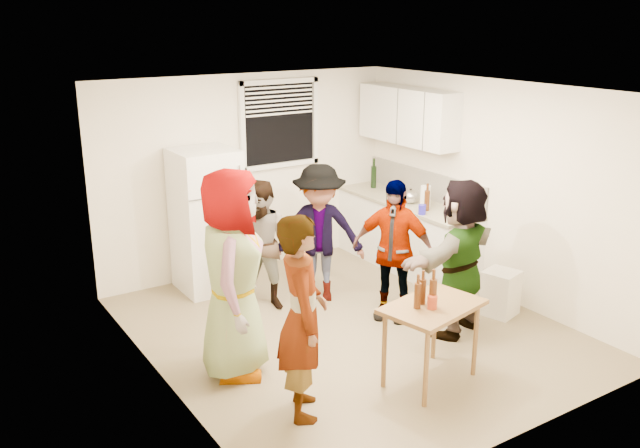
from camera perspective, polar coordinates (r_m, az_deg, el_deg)
room at (r=7.22m, az=2.50°, el=-8.89°), size 4.00×4.50×2.50m
window at (r=8.69m, az=-3.41°, el=8.41°), size 1.12×0.10×1.06m
refrigerator at (r=8.10m, az=-9.52°, el=0.30°), size 0.70×0.70×1.70m
counter_lower at (r=8.87m, az=7.21°, el=-0.95°), size 0.60×2.20×0.86m
countertop at (r=8.74m, az=7.32°, el=1.85°), size 0.64×2.22×0.04m
backsplash at (r=8.88m, az=8.78°, el=3.36°), size 0.03×2.20×0.36m
upper_cabinets at (r=8.76m, az=7.40°, el=9.03°), size 0.34×1.60×0.70m
kettle at (r=8.61m, az=7.61°, el=1.75°), size 0.29×0.26×0.20m
paper_towel at (r=8.46m, az=8.83°, el=1.40°), size 0.13×0.13×0.27m
wine_bottle at (r=9.35m, az=4.51°, el=3.08°), size 0.08×0.08×0.30m
beer_bottle_counter at (r=8.32m, az=8.96°, el=1.13°), size 0.06×0.06×0.25m
blue_cup at (r=8.15m, az=8.57°, el=0.81°), size 0.09×0.09×0.12m
picture_frame at (r=9.17m, az=6.71°, el=3.16°), size 0.02×0.16×0.13m
trash_bin at (r=7.73m, az=14.94°, el=-5.62°), size 0.42×0.42×0.50m
serving_table at (r=6.38m, az=9.14°, el=-12.85°), size 0.99×0.76×0.75m
beer_bottle_table at (r=6.00m, az=9.43°, el=-6.89°), size 0.07×0.07×0.26m
red_cup at (r=5.97m, az=9.40°, el=-7.02°), size 0.09×0.09×0.12m
guest_grey at (r=6.49m, az=-7.06°, el=-12.17°), size 2.14×1.82×0.61m
guest_stripe at (r=5.88m, az=-1.45°, el=-15.44°), size 1.82×1.31×0.41m
guest_back_left at (r=7.77m, az=-4.59°, el=-6.97°), size 1.55×1.53×0.56m
guest_back_right at (r=7.96m, az=-0.07°, el=-6.28°), size 1.72×1.90×0.59m
guest_black at (r=7.54m, az=5.97°, el=-7.77°), size 1.79×1.62×0.38m
guest_orange at (r=7.33m, az=11.34°, el=-8.81°), size 1.91×1.99×0.48m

